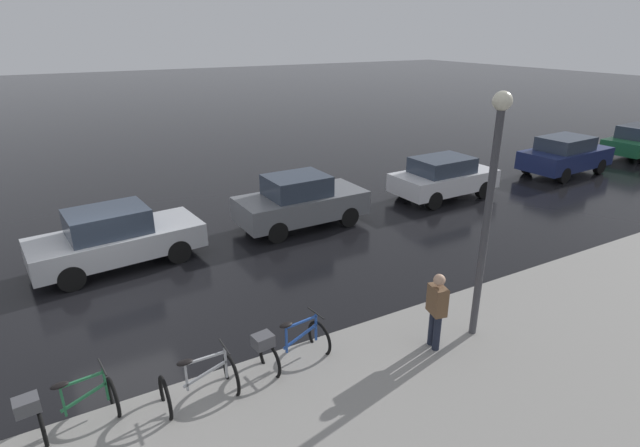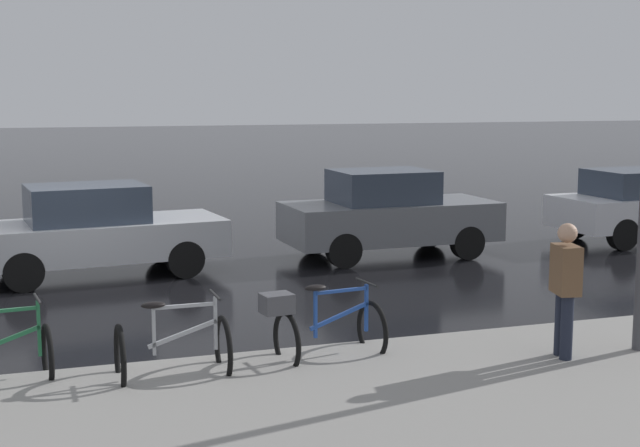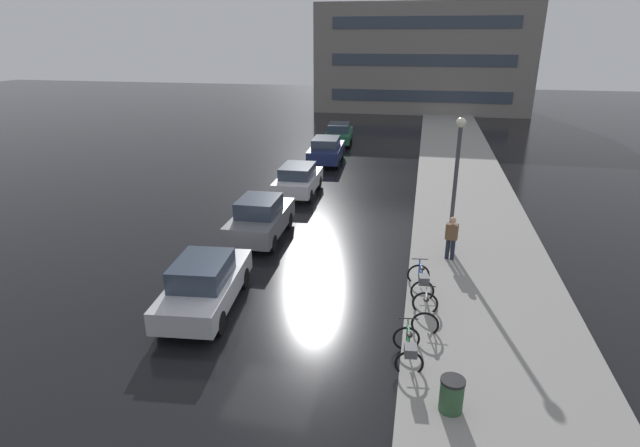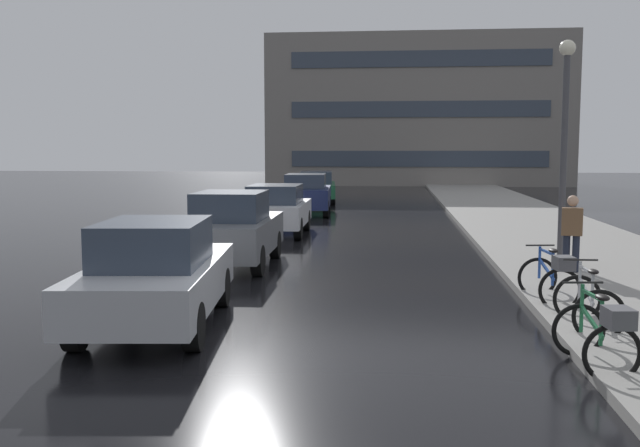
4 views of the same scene
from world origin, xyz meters
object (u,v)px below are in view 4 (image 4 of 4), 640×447
at_px(bicycle_third, 552,277).
at_px(pedestrian, 572,232).
at_px(car_white, 276,209).
at_px(streetlamp, 565,130).
at_px(car_silver, 156,274).
at_px(car_grey, 232,229).
at_px(car_green, 316,187).
at_px(bicycle_second, 588,304).
at_px(bicycle_nearest, 600,333).
at_px(car_navy, 306,194).

height_order(bicycle_third, pedestrian, pedestrian).
bearing_deg(car_white, streetlamp, -38.61).
bearing_deg(car_silver, streetlamp, 38.69).
relative_size(car_grey, streetlamp, 0.84).
distance_m(bicycle_third, pedestrian, 2.82).
height_order(car_grey, car_white, car_grey).
bearing_deg(car_green, pedestrian, -69.62).
bearing_deg(bicycle_second, car_white, 119.79).
distance_m(bicycle_second, car_green, 24.61).
xyz_separation_m(bicycle_nearest, car_silver, (-5.84, 1.62, 0.29)).
bearing_deg(car_silver, car_green, 90.52).
relative_size(bicycle_third, car_grey, 0.36).
bearing_deg(car_navy, bicycle_third, -69.33).
relative_size(bicycle_second, bicycle_third, 0.80).
bearing_deg(car_green, streetlamp, -68.54).
bearing_deg(car_green, car_navy, -87.82).
relative_size(car_white, streetlamp, 0.81).
distance_m(car_white, streetlamp, 9.38).
xyz_separation_m(bicycle_third, car_white, (-6.16, 9.32, 0.29)).
distance_m(car_navy, pedestrian, 15.15).
xyz_separation_m(car_silver, car_white, (-0.09, 11.31, 0.00)).
bearing_deg(bicycle_third, car_white, 123.46).
xyz_separation_m(bicycle_third, car_green, (-6.29, 22.08, 0.28)).
distance_m(bicycle_nearest, bicycle_third, 3.62).
distance_m(bicycle_nearest, streetlamp, 7.77).
relative_size(car_grey, car_white, 1.03).
height_order(bicycle_second, car_silver, car_silver).
xyz_separation_m(bicycle_second, car_grey, (-6.32, 5.14, 0.42)).
relative_size(car_green, pedestrian, 2.64).
bearing_deg(bicycle_second, streetlamp, 81.22).
height_order(bicycle_second, car_green, car_green).
bearing_deg(car_white, car_green, 90.59).
bearing_deg(car_grey, pedestrian, -6.73).
bearing_deg(bicycle_second, bicycle_nearest, -100.90).
distance_m(bicycle_third, car_navy, 17.16).
distance_m(bicycle_second, car_grey, 8.16).
height_order(bicycle_second, pedestrian, pedestrian).
bearing_deg(streetlamp, bicycle_second, -98.78).
bearing_deg(bicycle_third, bicycle_nearest, -93.68).
bearing_deg(pedestrian, car_navy, 117.51).
bearing_deg(streetlamp, pedestrian, -91.31).
height_order(bicycle_nearest, car_silver, car_silver).
relative_size(car_silver, pedestrian, 2.61).
bearing_deg(car_green, bicycle_third, -74.10).
distance_m(bicycle_third, car_white, 11.17).
xyz_separation_m(bicycle_third, car_silver, (-6.07, -2.00, 0.28)).
bearing_deg(streetlamp, bicycle_third, -104.82).
bearing_deg(car_navy, car_green, 92.18).
bearing_deg(car_silver, car_grey, 91.21).
xyz_separation_m(bicycle_nearest, streetlamp, (1.19, 7.25, 2.52)).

